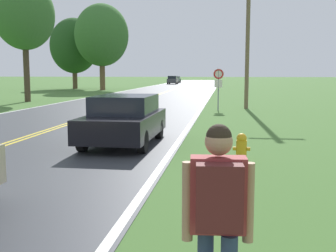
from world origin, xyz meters
TOP-DOWN VIEW (x-y plane):
  - hitchhiker_person at (6.57, 5.29)m, footprint 0.60×0.43m
  - fire_hydrant at (7.02, 12.18)m, footprint 0.42×0.26m
  - traffic_sign at (6.18, 26.21)m, footprint 0.60×0.10m
  - utility_pole_midground at (7.84, 27.71)m, footprint 1.80×0.24m
  - tree_left_verge at (-13.29, 55.86)m, footprint 6.26×6.26m
  - tree_mid_treeline at (-8.40, 52.13)m, footprint 6.50×6.50m
  - tree_right_cluster at (-8.04, 31.56)m, footprint 4.38×4.38m
  - car_black_sedan_approaching at (3.57, 14.27)m, footprint 1.96×4.17m
  - car_dark_grey_hatchback_mid_near at (-3.14, 79.18)m, footprint 1.73×3.67m
  - car_dark_green_hatchback_mid_far at (-3.74, 88.13)m, footprint 1.99×3.60m

SIDE VIEW (x-z plane):
  - fire_hydrant at x=7.02m, z-range 0.01..0.72m
  - car_dark_green_hatchback_mid_far at x=-3.74m, z-range 0.07..1.43m
  - car_black_sedan_approaching at x=3.57m, z-range 0.02..1.51m
  - car_dark_grey_hatchback_mid_near at x=-3.14m, z-range 0.06..1.57m
  - hitchhiker_person at x=6.57m, z-range 0.20..1.97m
  - traffic_sign at x=6.18m, z-range 0.60..2.98m
  - utility_pole_midground at x=7.84m, z-range 0.16..9.50m
  - tree_left_verge at x=-13.29m, z-range 1.00..10.24m
  - tree_right_cluster at x=-8.04m, z-range 1.86..10.70m
  - tree_mid_treeline at x=-8.40m, z-range 1.43..11.80m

